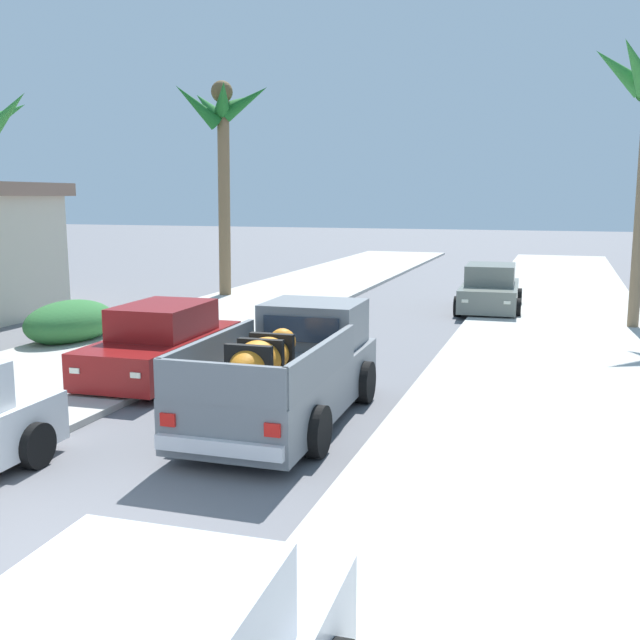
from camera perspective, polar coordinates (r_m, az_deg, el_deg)
ground_plane at (r=8.31m, az=-21.45°, el=-17.41°), size 160.00×160.00×0.00m
sidewalk_left at (r=20.47m, az=-10.57°, el=-0.76°), size 5.14×60.00×0.12m
sidewalk_right at (r=17.96m, az=17.97°, el=-2.51°), size 5.14×60.00×0.12m
curb_left at (r=19.94m, az=-7.62°, el=-0.98°), size 0.16×60.00×0.10m
curb_right at (r=18.01m, az=14.24°, el=-2.34°), size 0.16×60.00×0.10m
pickup_truck at (r=12.10m, az=-2.52°, el=-4.12°), size 2.31×5.25×1.80m
car_right_near at (r=15.23m, az=-12.26°, el=-1.86°), size 2.15×4.31×1.54m
car_left_mid at (r=24.32m, az=13.19°, el=2.33°), size 2.16×4.32×1.54m
palm_tree_left_mid at (r=27.20m, az=-7.62°, el=14.64°), size 3.68×3.49×7.80m
hedge_bush at (r=19.56m, az=-19.03°, el=-0.14°), size 1.80×2.80×1.10m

